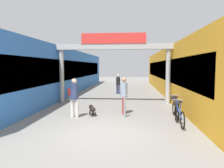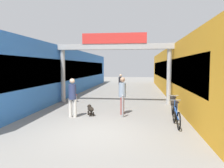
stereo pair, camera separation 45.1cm
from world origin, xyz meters
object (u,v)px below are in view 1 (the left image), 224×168
dog_on_leash (92,109)px  bicycle_black_second (175,107)px  pedestrian_companion (124,93)px  bicycle_blue_nearest (179,114)px  cafe_chair_red_nearer (71,94)px  pedestrian_with_dog (74,95)px  bollard_post_metal (125,106)px  pedestrian_carrying_crate (118,83)px

dog_on_leash → bicycle_black_second: (3.85, 0.08, 0.13)m
pedestrian_companion → bicycle_black_second: 2.48m
bicycle_blue_nearest → bicycle_black_second: 1.39m
bicycle_black_second → cafe_chair_red_nearer: bicycle_black_second is taller
pedestrian_companion → dog_on_leash: 1.71m
dog_on_leash → bicycle_blue_nearest: bicycle_blue_nearest is taller
pedestrian_companion → bicycle_blue_nearest: (2.24, -1.78, -0.60)m
pedestrian_companion → bicycle_black_second: bearing=-9.5°
pedestrian_with_dog → dog_on_leash: bearing=32.8°
bicycle_blue_nearest → bollard_post_metal: size_ratio=1.63×
dog_on_leash → bicycle_blue_nearest: (3.71, -1.31, 0.13)m
pedestrian_with_dog → cafe_chair_red_nearer: bearing=108.1°
dog_on_leash → cafe_chair_red_nearer: cafe_chair_red_nearer is taller
bicycle_blue_nearest → pedestrian_companion: bearing=141.5°
pedestrian_carrying_crate → dog_on_leash: size_ratio=2.40×
bollard_post_metal → cafe_chair_red_nearer: bearing=133.0°
dog_on_leash → cafe_chair_red_nearer: (-2.07, 3.68, 0.24)m
pedestrian_carrying_crate → bollard_post_metal: size_ratio=1.60×
pedestrian_with_dog → bicycle_blue_nearest: size_ratio=1.05×
pedestrian_with_dog → cafe_chair_red_nearer: pedestrian_with_dog is taller
dog_on_leash → pedestrian_with_dog: bearing=-147.2°
dog_on_leash → bicycle_blue_nearest: bearing=-19.4°
pedestrian_with_dog → bicycle_black_second: size_ratio=1.05×
bicycle_black_second → cafe_chair_red_nearer: (-5.92, 3.61, 0.10)m
pedestrian_with_dog → cafe_chair_red_nearer: (-1.35, 4.15, -0.48)m
pedestrian_carrying_crate → bicycle_blue_nearest: bearing=-72.5°
bicycle_blue_nearest → cafe_chair_red_nearer: (-5.79, 4.99, 0.10)m
cafe_chair_red_nearer → bollard_post_metal: bearing=-47.0°
dog_on_leash → bollard_post_metal: (1.54, -0.20, 0.22)m
pedestrian_with_dog → pedestrian_companion: pedestrian_companion is taller
bicycle_black_second → pedestrian_companion: bearing=170.5°
pedestrian_carrying_crate → bicycle_blue_nearest: 10.01m
bicycle_black_second → dog_on_leash: bearing=-178.8°
pedestrian_with_dog → bollard_post_metal: bearing=6.7°
bicycle_blue_nearest → bollard_post_metal: bollard_post_metal is taller
pedestrian_with_dog → bollard_post_metal: (2.26, 0.27, -0.49)m
dog_on_leash → pedestrian_companion: bearing=17.9°
pedestrian_carrying_crate → bollard_post_metal: bearing=-84.4°
pedestrian_companion → bollard_post_metal: pedestrian_companion is taller
pedestrian_companion → cafe_chair_red_nearer: 4.81m
cafe_chair_red_nearer → bicycle_blue_nearest: bearing=-40.8°
pedestrian_with_dog → pedestrian_carrying_crate: size_ratio=1.07×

